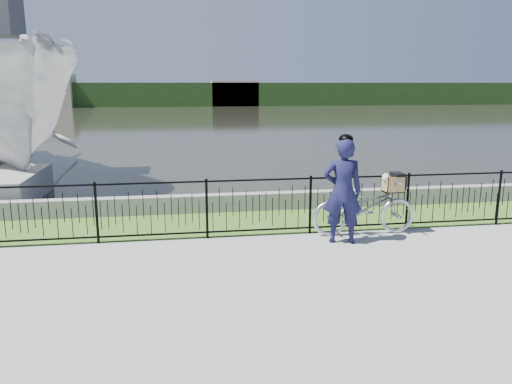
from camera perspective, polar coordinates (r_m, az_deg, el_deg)
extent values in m
plane|color=gray|center=(8.17, 2.22, -8.32)|extent=(120.00, 120.00, 0.00)
cube|color=#426B21|center=(10.61, -0.49, -3.41)|extent=(60.00, 2.00, 0.01)
plane|color=#27271E|center=(40.63, -6.85, 8.14)|extent=(120.00, 120.00, 0.00)
cube|color=gray|center=(11.52, -1.22, -1.14)|extent=(60.00, 0.30, 0.40)
cube|color=#26451A|center=(67.53, -7.79, 11.01)|extent=(120.00, 6.00, 3.00)
cube|color=#A69C85|center=(67.56, -23.48, 10.55)|extent=(8.00, 4.00, 4.00)
cube|color=#A69C85|center=(66.44, -2.48, 11.18)|extent=(6.00, 3.00, 3.20)
imported|color=silver|center=(9.85, 12.24, -1.71)|extent=(2.05, 0.72, 1.08)
cube|color=black|center=(10.01, 15.37, 0.06)|extent=(0.38, 0.18, 0.02)
cube|color=#A07B4A|center=(10.00, 15.38, 0.10)|extent=(0.36, 0.30, 0.01)
cube|color=#A07B4A|center=(10.11, 15.09, 1.08)|extent=(0.36, 0.02, 0.31)
cube|color=#A07B4A|center=(9.85, 15.77, 0.76)|extent=(0.36, 0.02, 0.31)
cube|color=#A07B4A|center=(10.05, 16.33, 0.95)|extent=(0.01, 0.30, 0.31)
cube|color=#A07B4A|center=(9.91, 14.51, 0.90)|extent=(0.01, 0.30, 0.31)
cube|color=black|center=(9.98, 15.90, 1.97)|extent=(0.20, 0.32, 0.06)
cube|color=black|center=(10.05, 16.43, 1.12)|extent=(0.02, 0.32, 0.25)
ellipsoid|color=silver|center=(9.97, 15.31, 0.79)|extent=(0.31, 0.22, 0.20)
sphere|color=silver|center=(9.87, 14.66, 1.63)|extent=(0.15, 0.15, 0.15)
sphere|color=silver|center=(9.84, 14.43, 1.43)|extent=(0.07, 0.07, 0.07)
sphere|color=black|center=(9.82, 14.32, 1.39)|extent=(0.02, 0.02, 0.02)
cone|color=#925B3D|center=(9.91, 14.54, 2.04)|extent=(0.06, 0.08, 0.08)
cone|color=#925B3D|center=(9.83, 14.88, 1.94)|extent=(0.06, 0.08, 0.08)
imported|color=#141439|center=(9.18, 9.87, 0.09)|extent=(0.78, 0.60, 1.93)
ellipsoid|color=black|center=(9.04, 10.09, 5.95)|extent=(0.26, 0.29, 0.18)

